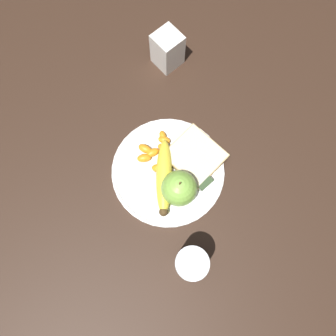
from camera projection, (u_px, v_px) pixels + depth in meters
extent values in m
plane|color=#332116|center=(168.00, 172.00, 0.79)|extent=(3.00, 3.00, 0.00)
cylinder|color=white|center=(168.00, 171.00, 0.78)|extent=(0.27, 0.27, 0.01)
torus|color=white|center=(168.00, 170.00, 0.78)|extent=(0.26, 0.26, 0.01)
cylinder|color=silver|center=(191.00, 264.00, 0.67)|extent=(0.07, 0.07, 0.11)
cylinder|color=#F4A81E|center=(190.00, 264.00, 0.68)|extent=(0.06, 0.06, 0.09)
sphere|color=#84BC47|center=(179.00, 188.00, 0.72)|extent=(0.08, 0.08, 0.08)
cylinder|color=brown|center=(180.00, 183.00, 0.68)|extent=(0.00, 0.00, 0.01)
ellipsoid|color=yellow|center=(164.00, 176.00, 0.75)|extent=(0.16, 0.15, 0.04)
sphere|color=#473319|center=(164.00, 212.00, 0.73)|extent=(0.02, 0.02, 0.02)
cube|color=tan|center=(195.00, 156.00, 0.78)|extent=(0.13, 0.12, 0.02)
cube|color=beige|center=(195.00, 156.00, 0.78)|extent=(0.12, 0.12, 0.02)
cube|color=#B2B2B7|center=(145.00, 174.00, 0.77)|extent=(0.09, 0.10, 0.00)
cube|color=#B2B2B7|center=(182.00, 174.00, 0.77)|extent=(0.06, 0.06, 0.00)
cube|color=white|center=(201.00, 180.00, 0.76)|extent=(0.04, 0.04, 0.02)
cube|color=#334728|center=(201.00, 178.00, 0.75)|extent=(0.05, 0.04, 0.00)
ellipsoid|color=orange|center=(144.00, 158.00, 0.78)|extent=(0.04, 0.04, 0.02)
ellipsoid|color=orange|center=(169.00, 153.00, 0.78)|extent=(0.03, 0.03, 0.02)
ellipsoid|color=orange|center=(145.00, 149.00, 0.78)|extent=(0.04, 0.03, 0.02)
ellipsoid|color=orange|center=(159.00, 168.00, 0.77)|extent=(0.04, 0.04, 0.02)
ellipsoid|color=orange|center=(164.00, 147.00, 0.78)|extent=(0.04, 0.03, 0.02)
ellipsoid|color=orange|center=(163.00, 152.00, 0.78)|extent=(0.03, 0.03, 0.02)
ellipsoid|color=orange|center=(152.00, 153.00, 0.78)|extent=(0.03, 0.04, 0.02)
ellipsoid|color=orange|center=(164.00, 140.00, 0.79)|extent=(0.03, 0.03, 0.02)
ellipsoid|color=orange|center=(163.00, 136.00, 0.79)|extent=(0.03, 0.03, 0.02)
ellipsoid|color=orange|center=(166.00, 163.00, 0.77)|extent=(0.04, 0.04, 0.02)
cube|color=silver|center=(167.00, 50.00, 0.83)|extent=(0.06, 0.06, 0.10)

